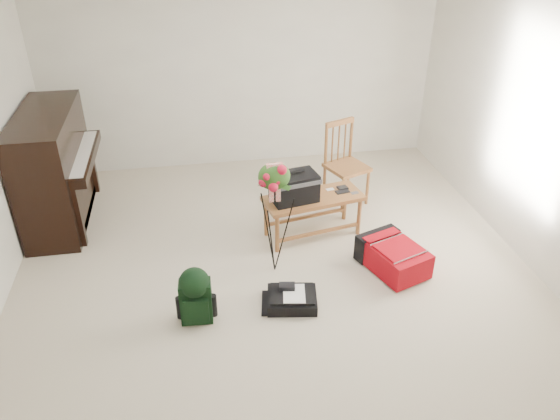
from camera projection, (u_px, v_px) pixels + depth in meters
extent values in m
cube|color=beige|center=(279.00, 283.00, 5.20)|extent=(5.00, 5.50, 0.01)
cube|color=white|center=(278.00, 9.00, 3.92)|extent=(5.00, 5.50, 0.01)
cube|color=beige|center=(242.00, 71.00, 6.89)|extent=(5.00, 0.04, 2.50)
cube|color=beige|center=(551.00, 144.00, 4.93)|extent=(0.04, 5.50, 2.50)
cube|color=black|center=(54.00, 169.00, 5.91)|extent=(0.55, 1.50, 1.25)
cube|color=black|center=(81.00, 158.00, 5.90)|extent=(0.28, 1.30, 0.10)
cube|color=white|center=(80.00, 154.00, 5.87)|extent=(0.22, 1.20, 0.02)
cube|color=black|center=(69.00, 214.00, 6.21)|extent=(0.45, 1.30, 0.10)
cube|color=#975A31|center=(313.00, 198.00, 5.71)|extent=(1.10, 0.61, 0.04)
cylinder|color=#975A31|center=(272.00, 230.00, 5.61)|extent=(0.05, 0.05, 0.43)
cylinder|color=#975A31|center=(267.00, 213.00, 5.90)|extent=(0.05, 0.05, 0.43)
cylinder|color=#975A31|center=(359.00, 222.00, 5.75)|extent=(0.05, 0.05, 0.43)
cylinder|color=#975A31|center=(350.00, 206.00, 6.04)|extent=(0.05, 0.05, 0.43)
cube|color=#975A31|center=(347.00, 167.00, 6.32)|extent=(0.55, 0.55, 0.04)
cylinder|color=#975A31|center=(335.00, 194.00, 6.26)|extent=(0.04, 0.04, 0.43)
cylinder|color=#975A31|center=(327.00, 179.00, 6.57)|extent=(0.04, 0.04, 0.43)
cylinder|color=#975A31|center=(365.00, 191.00, 6.32)|extent=(0.04, 0.04, 0.43)
cylinder|color=#975A31|center=(356.00, 177.00, 6.62)|extent=(0.04, 0.04, 0.43)
cube|color=#975A31|center=(345.00, 122.00, 6.22)|extent=(0.37, 0.18, 0.06)
cylinder|color=#975A31|center=(329.00, 142.00, 6.32)|extent=(0.04, 0.04, 0.52)
cylinder|color=#975A31|center=(359.00, 140.00, 6.37)|extent=(0.04, 0.04, 0.52)
cube|color=#B50719|center=(393.00, 257.00, 5.32)|extent=(0.64, 0.77, 0.25)
cube|color=black|center=(385.00, 242.00, 5.54)|extent=(0.48, 0.30, 0.27)
cube|color=#B50719|center=(396.00, 248.00, 5.21)|extent=(0.50, 0.49, 0.02)
cube|color=silver|center=(404.00, 259.00, 5.05)|extent=(0.39, 0.15, 0.01)
cube|color=black|center=(292.00, 300.00, 4.91)|extent=(0.49, 0.42, 0.11)
cube|color=black|center=(292.00, 294.00, 4.88)|extent=(0.43, 0.36, 0.03)
cube|color=white|center=(294.00, 293.00, 4.85)|extent=(0.23, 0.29, 0.01)
cube|color=black|center=(286.00, 287.00, 4.89)|extent=(0.15, 0.11, 0.04)
cube|color=black|center=(196.00, 301.00, 4.67)|extent=(0.28, 0.18, 0.40)
cube|color=black|center=(197.00, 311.00, 4.60)|extent=(0.22, 0.06, 0.23)
sphere|color=black|center=(194.00, 283.00, 4.56)|extent=(0.26, 0.26, 0.26)
cube|color=black|center=(188.00, 296.00, 4.74)|extent=(0.04, 0.03, 0.36)
cube|color=black|center=(203.00, 294.00, 4.75)|extent=(0.04, 0.03, 0.36)
cylinder|color=black|center=(274.00, 186.00, 4.91)|extent=(0.01, 0.01, 0.31)
ellipsoid|color=#2A551A|center=(274.00, 176.00, 4.86)|extent=(0.29, 0.21, 0.27)
cube|color=#EE402A|center=(275.00, 168.00, 4.79)|extent=(0.15, 0.05, 0.08)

